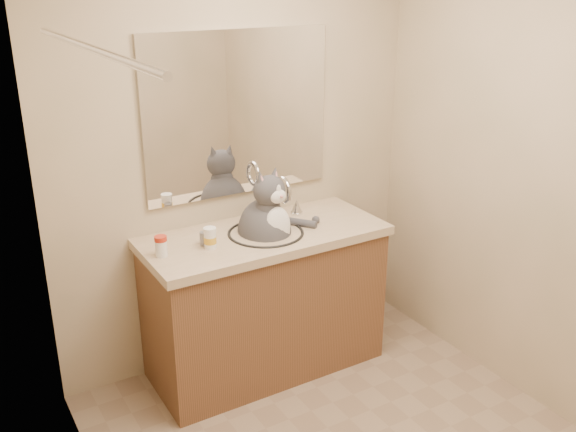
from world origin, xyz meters
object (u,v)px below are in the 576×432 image
object	(u,v)px
pill_bottle_orange	(210,238)
grey_canister	(204,239)
cat	(266,228)
pill_bottle_redcap	(161,246)

from	to	relation	value
pill_bottle_orange	grey_canister	size ratio (longest dim) A/B	1.54
pill_bottle_orange	grey_canister	bearing A→B (deg)	102.97
cat	grey_canister	bearing A→B (deg)	165.98
grey_canister	pill_bottle_redcap	bearing A→B (deg)	-175.24
pill_bottle_redcap	cat	bearing A→B (deg)	0.75
pill_bottle_redcap	pill_bottle_orange	distance (m)	0.25
pill_bottle_redcap	grey_canister	size ratio (longest dim) A/B	1.49
pill_bottle_redcap	pill_bottle_orange	size ratio (longest dim) A/B	0.96
pill_bottle_redcap	grey_canister	world-z (taller)	pill_bottle_redcap
cat	pill_bottle_orange	distance (m)	0.35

